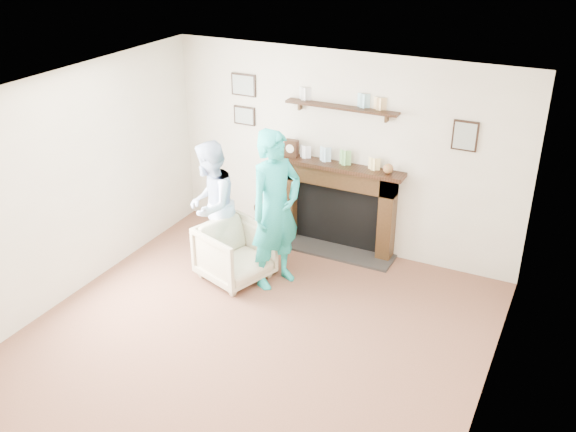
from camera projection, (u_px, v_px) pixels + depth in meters
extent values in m
plane|color=brown|center=(242.00, 350.00, 6.36)|extent=(5.00, 5.00, 0.00)
cube|color=beige|center=(342.00, 154.00, 7.83)|extent=(4.50, 0.04, 2.50)
cube|color=beige|center=(53.00, 195.00, 6.72)|extent=(0.04, 5.00, 2.50)
cube|color=beige|center=(491.00, 300.00, 4.92)|extent=(0.04, 5.00, 2.50)
cube|color=white|center=(233.00, 105.00, 5.27)|extent=(4.50, 5.00, 0.04)
cube|color=black|center=(290.00, 199.00, 8.32)|extent=(0.18, 0.20, 1.10)
cube|color=black|center=(387.00, 219.00, 7.79)|extent=(0.18, 0.20, 1.10)
cube|color=black|center=(338.00, 177.00, 7.87)|extent=(1.50, 0.20, 0.24)
cube|color=black|center=(338.00, 215.00, 8.17)|extent=(1.14, 0.06, 0.86)
cube|color=#292725|center=(332.00, 250.00, 8.19)|extent=(1.60, 0.44, 0.03)
cube|color=black|center=(337.00, 167.00, 7.78)|extent=(1.68, 0.26, 0.05)
cube|color=black|center=(341.00, 107.00, 7.51)|extent=(1.40, 0.15, 0.03)
cube|color=black|center=(244.00, 85.00, 8.05)|extent=(0.34, 0.03, 0.28)
cube|color=black|center=(245.00, 116.00, 8.23)|extent=(0.30, 0.03, 0.24)
cube|color=black|center=(465.00, 136.00, 7.04)|extent=(0.28, 0.03, 0.34)
cube|color=black|center=(292.00, 148.00, 7.97)|extent=(0.16, 0.09, 0.22)
cylinder|color=beige|center=(290.00, 149.00, 7.93)|extent=(0.11, 0.01, 0.11)
sphere|color=#3A8A2E|center=(388.00, 169.00, 7.49)|extent=(0.12, 0.12, 0.12)
imported|color=tan|center=(236.00, 278.00, 7.61)|extent=(0.94, 0.92, 0.68)
imported|color=#AABCD5|center=(214.00, 262.00, 7.94)|extent=(0.77, 0.89, 1.56)
imported|color=#1DA7A7|center=(276.00, 281.00, 7.54)|extent=(0.68, 0.80, 1.86)
cylinder|color=black|center=(268.00, 269.00, 7.77)|extent=(0.25, 0.25, 0.02)
cylinder|color=black|center=(267.00, 239.00, 7.59)|extent=(0.05, 0.05, 0.81)
cylinder|color=black|center=(267.00, 207.00, 7.40)|extent=(0.30, 0.30, 0.03)
cylinder|color=silver|center=(267.00, 206.00, 7.40)|extent=(0.21, 0.21, 0.01)
cylinder|color=white|center=(267.00, 204.00, 7.38)|extent=(0.16, 0.16, 0.06)
cylinder|color=#FCE19F|center=(267.00, 200.00, 7.36)|extent=(0.01, 0.01, 0.04)
sphere|color=orange|center=(267.00, 197.00, 7.35)|extent=(0.02, 0.02, 0.02)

